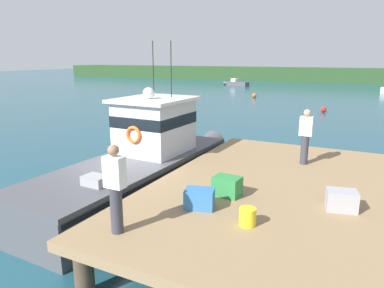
# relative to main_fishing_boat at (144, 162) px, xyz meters

# --- Properties ---
(ground_plane) EXTENTS (200.00, 200.00, 0.00)m
(ground_plane) POSITION_rel_main_fishing_boat_xyz_m (-0.22, -0.75, -1.01)
(ground_plane) COLOR #1E4C5B
(dock) EXTENTS (6.00, 9.00, 1.20)m
(dock) POSITION_rel_main_fishing_boat_xyz_m (4.58, -0.75, 0.07)
(dock) COLOR #4C3D2D
(dock) RESTS_ON ground
(main_fishing_boat) EXTENTS (2.76, 9.85, 4.80)m
(main_fishing_boat) POSITION_rel_main_fishing_boat_xyz_m (0.00, 0.00, 0.00)
(main_fishing_boat) COLOR #4C4C51
(main_fishing_boat) RESTS_ON ground
(crate_stack_near_edge) EXTENTS (0.70, 0.59, 0.41)m
(crate_stack_near_edge) POSITION_rel_main_fishing_boat_xyz_m (3.31, -2.80, 0.40)
(crate_stack_near_edge) COLOR #3370B2
(crate_stack_near_edge) RESTS_ON dock
(crate_single_by_cleat) EXTENTS (0.63, 0.49, 0.44)m
(crate_single_by_cleat) POSITION_rel_main_fishing_boat_xyz_m (3.57, -1.89, 0.41)
(crate_single_by_cleat) COLOR #2D8442
(crate_single_by_cleat) RESTS_ON dock
(crate_single_far) EXTENTS (0.68, 0.57, 0.42)m
(crate_single_far) POSITION_rel_main_fishing_boat_xyz_m (5.96, -1.56, 0.40)
(crate_single_far) COLOR #9E9EA3
(crate_single_far) RESTS_ON dock
(bait_bucket) EXTENTS (0.32, 0.32, 0.34)m
(bait_bucket) POSITION_rel_main_fishing_boat_xyz_m (4.46, -3.11, 0.36)
(bait_bucket) COLOR yellow
(bait_bucket) RESTS_ON dock
(deckhand_by_the_boat) EXTENTS (0.36, 0.22, 1.63)m
(deckhand_by_the_boat) POSITION_rel_main_fishing_boat_xyz_m (2.46, -4.43, 1.05)
(deckhand_by_the_boat) COLOR #383842
(deckhand_by_the_boat) RESTS_ON dock
(deckhand_further_back) EXTENTS (0.36, 0.22, 1.63)m
(deckhand_further_back) POSITION_rel_main_fishing_boat_xyz_m (4.69, 1.45, 1.05)
(deckhand_further_back) COLOR #383842
(deckhand_further_back) RESTS_ON dock
(moored_boat_outer_mooring) EXTENTS (4.46, 2.08, 1.12)m
(moored_boat_outer_mooring) POSITION_rel_main_fishing_boat_xyz_m (-12.80, 43.69, -0.62)
(moored_boat_outer_mooring) COLOR #4C4C51
(moored_boat_outer_mooring) RESTS_ON ground
(mooring_buoy_inshore) EXTENTS (0.50, 0.50, 0.50)m
(mooring_buoy_inshore) POSITION_rel_main_fishing_boat_xyz_m (-5.25, 28.72, -0.76)
(mooring_buoy_inshore) COLOR #EA5B19
(mooring_buoy_inshore) RESTS_ON ground
(mooring_buoy_channel_marker) EXTENTS (0.42, 0.42, 0.42)m
(mooring_buoy_channel_marker) POSITION_rel_main_fishing_boat_xyz_m (-10.79, 14.64, -0.80)
(mooring_buoy_channel_marker) COLOR silver
(mooring_buoy_channel_marker) RESTS_ON ground
(mooring_buoy_spare_mooring) EXTENTS (0.37, 0.37, 0.37)m
(mooring_buoy_spare_mooring) POSITION_rel_main_fishing_boat_xyz_m (-4.00, 9.57, -0.82)
(mooring_buoy_spare_mooring) COLOR red
(mooring_buoy_spare_mooring) RESTS_ON ground
(mooring_buoy_outer) EXTENTS (0.45, 0.45, 0.45)m
(mooring_buoy_outer) POSITION_rel_main_fishing_boat_xyz_m (2.91, 20.89, -0.78)
(mooring_buoy_outer) COLOR red
(mooring_buoy_outer) RESTS_ON ground
(far_shoreline) EXTENTS (120.00, 8.00, 2.40)m
(far_shoreline) POSITION_rel_main_fishing_boat_xyz_m (-0.22, 61.25, 0.19)
(far_shoreline) COLOR #284723
(far_shoreline) RESTS_ON ground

